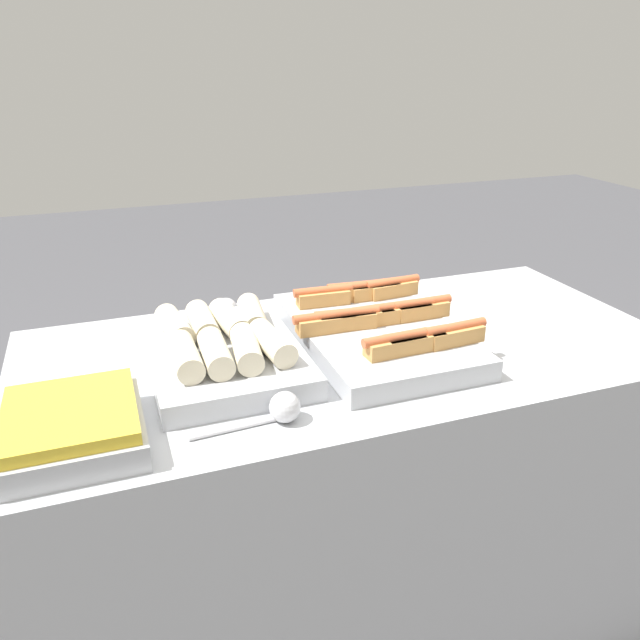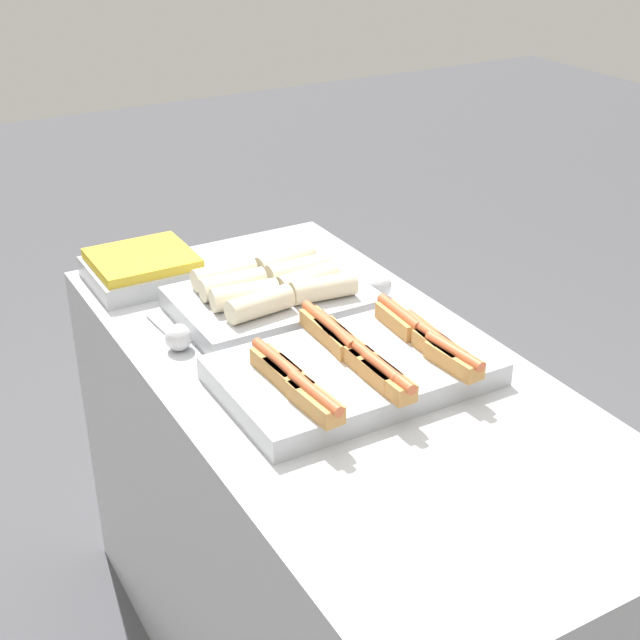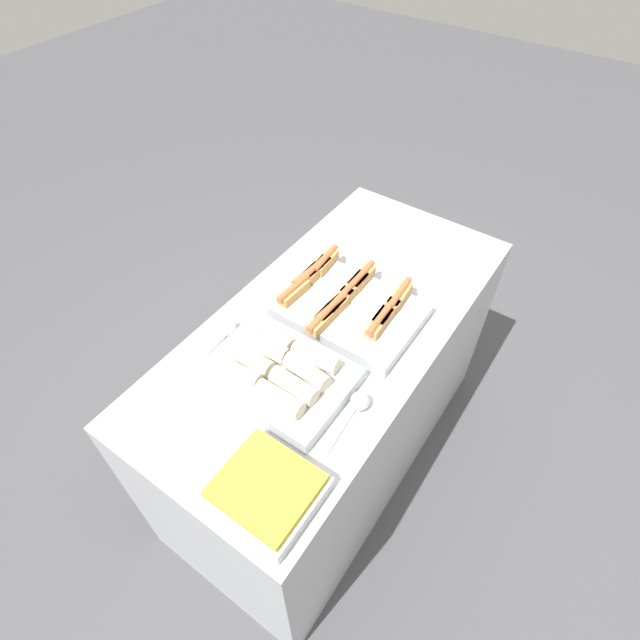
# 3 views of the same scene
# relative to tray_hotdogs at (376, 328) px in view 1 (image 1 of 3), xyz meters

# --- Properties ---
(ground_plane) EXTENTS (12.00, 12.00, 0.00)m
(ground_plane) POSITION_rel_tray_hotdogs_xyz_m (-0.06, -0.00, -0.98)
(ground_plane) COLOR #4C4C51
(counter) EXTENTS (1.55, 0.74, 0.94)m
(counter) POSITION_rel_tray_hotdogs_xyz_m (-0.06, -0.00, -0.51)
(counter) COLOR #B7BABF
(counter) RESTS_ON ground_plane
(tray_hotdogs) EXTENTS (0.40, 0.54, 0.10)m
(tray_hotdogs) POSITION_rel_tray_hotdogs_xyz_m (0.00, 0.00, 0.00)
(tray_hotdogs) COLOR #B7BABF
(tray_hotdogs) RESTS_ON counter
(tray_wraps) EXTENTS (0.32, 0.44, 0.11)m
(tray_wraps) POSITION_rel_tray_hotdogs_xyz_m (-0.37, -0.00, 0.00)
(tray_wraps) COLOR #B7BABF
(tray_wraps) RESTS_ON counter
(tray_side_front) EXTENTS (0.24, 0.26, 0.07)m
(tray_side_front) POSITION_rel_tray_hotdogs_xyz_m (-0.68, -0.21, -0.00)
(tray_side_front) COLOR #B7BABF
(tray_side_front) RESTS_ON counter
(serving_spoon_near) EXTENTS (0.21, 0.06, 0.06)m
(serving_spoon_near) POSITION_rel_tray_hotdogs_xyz_m (-0.32, -0.26, -0.01)
(serving_spoon_near) COLOR silver
(serving_spoon_near) RESTS_ON counter
(serving_spoon_far) EXTENTS (0.21, 0.06, 0.06)m
(serving_spoon_far) POSITION_rel_tray_hotdogs_xyz_m (-0.32, 0.26, -0.01)
(serving_spoon_far) COLOR silver
(serving_spoon_far) RESTS_ON counter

